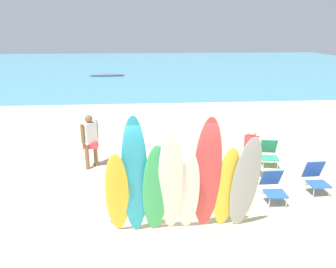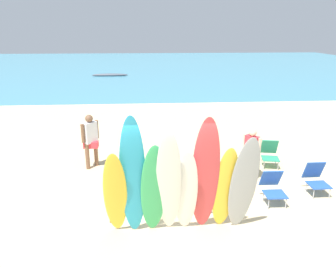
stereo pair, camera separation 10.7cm
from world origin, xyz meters
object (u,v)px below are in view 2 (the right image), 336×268
surfboard_red_5 (205,177)px  surfboard_green_2 (154,190)px  surfboard_rack (176,199)px  beachgoer_photographing (251,151)px  surfboard_yellow_6 (225,189)px  beach_chair_striped (273,186)px  beach_chair_blue (270,152)px  beach_chair_red (316,177)px  distant_boat (110,75)px  surfboard_teal_1 (133,179)px  surfboard_yellow_0 (115,195)px  surfboard_white_3 (169,184)px  surfboard_grey_7 (243,185)px  beachgoer_near_rack (90,138)px  surfboard_white_4 (186,192)px

surfboard_red_5 → surfboard_green_2: bearing=-174.6°
surfboard_rack → beachgoer_photographing: (2.29, 1.94, 0.33)m
surfboard_green_2 → surfboard_red_5: (1.02, 0.02, 0.25)m
surfboard_yellow_6 → beach_chair_striped: (1.49, 1.14, -0.56)m
surfboard_rack → surfboard_red_5: surfboard_red_5 is taller
beach_chair_blue → beach_chair_striped: size_ratio=1.01×
beach_chair_red → distant_boat: size_ratio=0.26×
surfboard_teal_1 → beachgoer_photographing: (3.18, 2.57, -0.49)m
surfboard_yellow_6 → distant_boat: bearing=98.3°
surfboard_yellow_0 → surfboard_white_3: 1.07m
surfboard_red_5 → distant_boat: bearing=104.3°
surfboard_red_5 → beach_chair_red: 3.71m
beach_chair_striped → distant_boat: 23.68m
surfboard_rack → surfboard_red_5: 1.10m
surfboard_yellow_6 → distant_boat: 24.46m
beach_chair_red → surfboard_green_2: bearing=-159.4°
surfboard_teal_1 → surfboard_green_2: 0.49m
surfboard_grey_7 → beach_chair_striped: bearing=42.7°
surfboard_white_3 → surfboard_grey_7: 1.52m
surfboard_yellow_0 → beachgoer_photographing: bearing=32.2°
beachgoer_near_rack → distant_boat: beachgoer_near_rack is taller
surfboard_yellow_6 → beach_chair_red: surfboard_yellow_6 is taller
surfboard_white_3 → surfboard_rack: bearing=77.9°
surfboard_rack → surfboard_red_5: bearing=-47.9°
surfboard_yellow_6 → beachgoer_photographing: (1.33, 2.43, -0.12)m
surfboard_yellow_6 → beach_chair_striped: 1.96m
beachgoer_photographing → beachgoer_near_rack: bearing=37.9°
surfboard_green_2 → distant_boat: (-3.27, 24.09, -0.95)m
beachgoer_near_rack → surfboard_white_3: bearing=71.0°
beach_chair_striped → surfboard_white_4: bearing=-150.9°
surfboard_green_2 → beachgoer_photographing: 3.77m
surfboard_white_3 → surfboard_white_4: surfboard_white_3 is taller
surfboard_green_2 → surfboard_yellow_6: size_ratio=1.08×
surfboard_white_4 → beach_chair_striped: 2.67m
surfboard_white_4 → surfboard_grey_7: surfboard_grey_7 is taller
surfboard_green_2 → surfboard_grey_7: surfboard_grey_7 is taller
distant_boat → surfboard_green_2: bearing=-82.3°
beachgoer_photographing → surfboard_white_4: bearing=101.8°
beach_chair_red → surfboard_yellow_6: bearing=-151.8°
beach_chair_blue → distant_boat: 21.78m
surfboard_rack → beach_chair_blue: beach_chair_blue is taller
surfboard_yellow_6 → beach_chair_striped: bearing=34.6°
beachgoer_near_rack → surfboard_red_5: bearing=79.4°
beachgoer_photographing → beach_chair_striped: size_ratio=1.86×
surfboard_yellow_0 → surfboard_yellow_6: 2.21m
surfboard_green_2 → distant_boat: surfboard_green_2 is taller
surfboard_white_4 → surfboard_yellow_6: 0.81m
beachgoer_photographing → surfboard_yellow_6: bearing=113.4°
surfboard_yellow_0 → surfboard_green_2: bearing=-3.1°
surfboard_rack → beach_chair_red: size_ratio=3.63×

